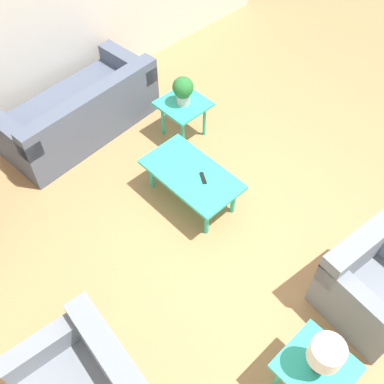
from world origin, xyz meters
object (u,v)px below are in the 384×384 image
(armchair, at_px, (371,286))
(table_lamp, at_px, (326,354))
(side_table_plant, at_px, (183,108))
(sofa, at_px, (80,113))
(coffee_table, at_px, (191,176))
(side_table_lamp, at_px, (315,370))
(potted_plant, at_px, (183,89))

(armchair, height_order, table_lamp, table_lamp)
(side_table_plant, bearing_deg, sofa, 43.61)
(coffee_table, bearing_deg, side_table_lamp, 161.80)
(sofa, xyz_separation_m, side_table_plant, (-0.95, -0.91, 0.14))
(sofa, xyz_separation_m, table_lamp, (-3.98, 0.48, 0.49))
(sofa, bearing_deg, table_lamp, 78.82)
(coffee_table, height_order, table_lamp, table_lamp)
(sofa, height_order, armchair, armchair)
(potted_plant, xyz_separation_m, table_lamp, (-3.03, 1.38, 0.07))
(sofa, relative_size, armchair, 2.27)
(table_lamp, bearing_deg, side_table_plant, -24.55)
(coffee_table, height_order, potted_plant, potted_plant)
(potted_plant, bearing_deg, side_table_plant, 90.00)
(sofa, height_order, potted_plant, potted_plant)
(sofa, relative_size, side_table_lamp, 3.73)
(potted_plant, bearing_deg, sofa, 43.61)
(side_table_plant, bearing_deg, side_table_lamp, 155.45)
(side_table_lamp, bearing_deg, sofa, -6.84)
(sofa, relative_size, potted_plant, 5.65)
(side_table_plant, bearing_deg, armchair, 173.13)
(side_table_plant, xyz_separation_m, side_table_lamp, (-3.03, 1.38, 0.00))
(sofa, height_order, side_table_plant, sofa)
(coffee_table, xyz_separation_m, table_lamp, (-2.18, 0.72, 0.40))
(sofa, height_order, coffee_table, sofa)
(coffee_table, distance_m, side_table_plant, 1.08)
(side_table_lamp, bearing_deg, table_lamp, 180.00)
(side_table_plant, relative_size, side_table_lamp, 1.00)
(armchair, relative_size, potted_plant, 2.49)
(sofa, bearing_deg, side_table_lamp, 78.82)
(sofa, xyz_separation_m, potted_plant, (-0.95, -0.91, 0.42))
(side_table_lamp, relative_size, table_lamp, 1.38)
(sofa, distance_m, table_lamp, 4.04)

